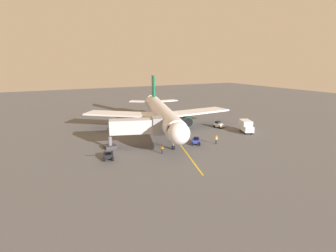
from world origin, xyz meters
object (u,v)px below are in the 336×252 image
at_px(ground_crew_wing_walker, 216,140).
at_px(tug_portside, 219,125).
at_px(ground_crew_marshaller, 162,149).
at_px(belt_loader_near_nose, 108,155).
at_px(jet_bridge, 141,127).
at_px(airplane, 162,113).
at_px(box_truck_starboard_side, 246,126).
at_px(belt_loader_rear_apron, 196,141).

distance_m(ground_crew_wing_walker, tug_portside, 13.82).
relative_size(ground_crew_marshaller, belt_loader_near_nose, 0.36).
relative_size(ground_crew_marshaller, tug_portside, 0.68).
distance_m(jet_bridge, belt_loader_near_nose, 8.75).
xyz_separation_m(airplane, belt_loader_near_nose, (15.84, 12.90, -3.29)).
xyz_separation_m(ground_crew_marshaller, belt_loader_near_nose, (8.79, -1.51, -0.17)).
bearing_deg(ground_crew_marshaller, ground_crew_wing_walker, -177.88).
height_order(ground_crew_marshaller, belt_loader_near_nose, belt_loader_near_nose).
height_order(airplane, box_truck_starboard_side, airplane).
relative_size(jet_bridge, belt_loader_near_nose, 2.41).
height_order(airplane, ground_crew_wing_walker, airplane).
bearing_deg(belt_loader_rear_apron, box_truck_starboard_side, -169.77).
bearing_deg(airplane, box_truck_starboard_side, 148.68).
xyz_separation_m(jet_bridge, belt_loader_rear_apron, (-9.66, 3.20, -3.05)).
height_order(box_truck_starboard_side, belt_loader_rear_apron, box_truck_starboard_side).
bearing_deg(tug_portside, belt_loader_rear_apron, 36.42).
distance_m(tug_portside, belt_loader_rear_apron, 15.15).
relative_size(box_truck_starboard_side, belt_loader_rear_apron, 1.11).
relative_size(tug_portside, belt_loader_rear_apron, 0.56).
relative_size(belt_loader_near_nose, belt_loader_rear_apron, 1.05).
bearing_deg(airplane, belt_loader_rear_apron, 95.05).
distance_m(jet_bridge, ground_crew_marshaller, 6.24).
distance_m(jet_bridge, belt_loader_rear_apron, 10.63).
bearing_deg(ground_crew_marshaller, jet_bridge, -73.99).
distance_m(belt_loader_near_nose, belt_loader_rear_apron, 16.94).
height_order(jet_bridge, ground_crew_wing_walker, jet_bridge).
bearing_deg(box_truck_starboard_side, ground_crew_wing_walker, 21.01).
distance_m(airplane, belt_loader_near_nose, 20.69).
xyz_separation_m(jet_bridge, box_truck_starboard_side, (-24.40, 0.54, -2.38)).
distance_m(ground_crew_wing_walker, belt_loader_rear_apron, 3.81).
bearing_deg(tug_portside, jet_bridge, 14.83).
relative_size(airplane, belt_loader_rear_apron, 8.75).
xyz_separation_m(tug_portside, belt_loader_rear_apron, (12.19, 8.99, 0.01)).
xyz_separation_m(ground_crew_wing_walker, belt_loader_rear_apron, (3.42, -1.69, -0.17)).
xyz_separation_m(box_truck_starboard_side, belt_loader_rear_apron, (14.74, 2.66, -0.67)).
relative_size(ground_crew_marshaller, belt_loader_rear_apron, 0.38).
bearing_deg(airplane, jet_bridge, 46.64).
relative_size(belt_loader_near_nose, box_truck_starboard_side, 0.95).
distance_m(airplane, box_truck_starboard_side, 18.70).
relative_size(airplane, tug_portside, 15.54).
bearing_deg(jet_bridge, ground_crew_marshaller, 106.01).
bearing_deg(ground_crew_marshaller, belt_loader_rear_apron, -165.43).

